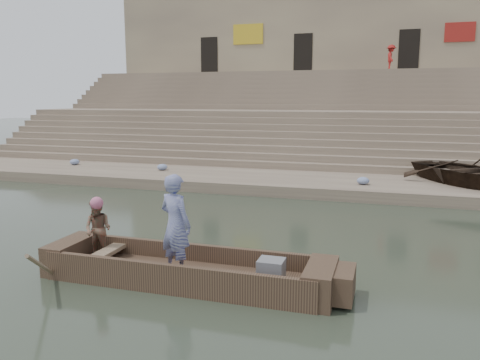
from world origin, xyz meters
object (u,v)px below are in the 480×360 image
at_px(main_rowboat, 186,276).
at_px(rowing_man, 98,229).
at_px(standing_man, 176,225).
at_px(pedestrian, 391,58).
at_px(beached_rowboat, 467,171).
at_px(television, 271,270).

relative_size(main_rowboat, rowing_man, 4.13).
xyz_separation_m(standing_man, rowing_man, (-1.90, 0.36, -0.34)).
distance_m(main_rowboat, pedestrian, 25.54).
relative_size(rowing_man, pedestrian, 0.76).
xyz_separation_m(rowing_man, beached_rowboat, (8.34, 10.45, 0.04)).
relative_size(rowing_man, beached_rowboat, 0.27).
bearing_deg(television, main_rowboat, 180.00).
bearing_deg(pedestrian, television, 170.48).
height_order(main_rowboat, rowing_man, rowing_man).
height_order(standing_man, pedestrian, pedestrian).
bearing_deg(rowing_man, beached_rowboat, 51.58).
distance_m(rowing_man, beached_rowboat, 13.37).
bearing_deg(television, standing_man, -174.08).
relative_size(beached_rowboat, pedestrian, 2.78).
relative_size(main_rowboat, standing_man, 2.64).
xyz_separation_m(main_rowboat, rowing_man, (-2.00, 0.18, 0.72)).
xyz_separation_m(television, pedestrian, (1.86, 24.60, 5.58)).
relative_size(standing_man, beached_rowboat, 0.43).
xyz_separation_m(main_rowboat, pedestrian, (3.52, 24.60, 5.89)).
relative_size(main_rowboat, television, 10.87).
bearing_deg(rowing_man, main_rowboat, -4.90).
height_order(beached_rowboat, pedestrian, pedestrian).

